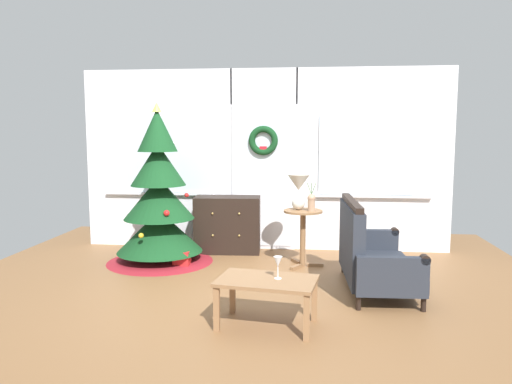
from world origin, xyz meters
name	(u,v)px	position (x,y,z in m)	size (l,w,h in m)	color
ground_plane	(246,294)	(0.00, 0.00, 0.00)	(6.76, 6.76, 0.00)	brown
back_wall_with_door	(264,159)	(0.00, 2.08, 1.28)	(5.20, 0.19, 2.55)	white
christmas_tree	(159,207)	(-1.26, 1.18, 0.72)	(1.36, 1.36, 2.04)	#4C331E
dresser_cabinet	(228,224)	(-0.48, 1.79, 0.39)	(0.92, 0.48, 0.78)	black
settee_sofa	(369,255)	(1.28, 0.31, 0.38)	(0.77, 1.41, 0.96)	black
side_table	(303,227)	(0.57, 1.16, 0.50)	(0.50, 0.48, 0.71)	#8E6642
table_lamp	(299,187)	(0.51, 1.20, 0.99)	(0.28, 0.28, 0.44)	silver
flower_vase	(311,202)	(0.67, 1.10, 0.82)	(0.11, 0.10, 0.35)	tan
coffee_table	(267,286)	(0.29, -0.79, 0.35)	(0.91, 0.64, 0.41)	#8E6642
wine_glass	(278,263)	(0.38, -0.78, 0.55)	(0.08, 0.08, 0.20)	silver
gift_box	(182,259)	(-0.92, 0.97, 0.10)	(0.20, 0.18, 0.20)	red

